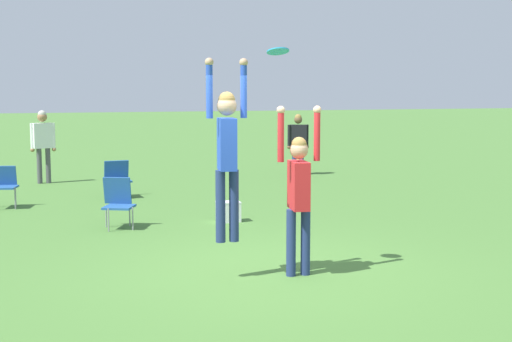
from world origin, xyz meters
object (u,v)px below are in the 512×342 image
person_spectator_near (43,139)px  cooler_box (228,212)px  person_spectator_far (298,139)px  camping_chair_0 (118,200)px  person_defending (299,186)px  camping_chair_2 (5,183)px  frisbee (278,51)px  person_jumping (227,145)px  camping_chair_1 (117,177)px

person_spectator_near → cooler_box: bearing=-78.2°
person_spectator_far → camping_chair_0: bearing=-109.8°
camping_chair_0 → person_spectator_near: bearing=-55.9°
person_defending → camping_chair_2: 7.50m
camping_chair_2 → person_spectator_far: (7.35, 3.19, 0.49)m
frisbee → person_spectator_far: size_ratio=0.17×
frisbee → camping_chair_0: bearing=113.1°
person_jumping → camping_chair_0: bearing=21.3°
person_jumping → camping_chair_1: (-0.56, 7.07, -1.22)m
person_defending → person_spectator_near: 10.39m
person_defending → frisbee: frisbee is taller
person_defending → person_spectator_far: 10.33m
person_defending → frisbee: size_ratio=7.66×
person_spectator_far → person_jumping: bearing=-92.3°
person_defending → camping_chair_2: (-3.72, 6.48, -0.64)m
cooler_box → camping_chair_0: bearing=178.8°
camping_chair_1 → cooler_box: (1.55, -3.45, -0.27)m
camping_chair_2 → cooler_box: (3.81, -2.74, -0.31)m
cooler_box → frisbee: bearing=-95.3°
frisbee → person_spectator_far: 10.47m
camping_chair_0 → person_spectator_near: person_spectator_near is taller
person_defending → camping_chair_2: size_ratio=2.61×
person_jumping → frisbee: bearing=-83.6°
person_defending → camping_chair_2: person_defending is taller
person_jumping → frisbee: (0.65, -0.01, 1.13)m
person_spectator_near → cooler_box: person_spectator_near is taller
person_defending → frisbee: (-0.24, 0.10, 1.66)m
person_defending → person_spectator_far: person_defending is taller
camping_chair_1 → camping_chair_2: 2.37m
person_spectator_near → camping_chair_2: bearing=-116.7°
camping_chair_2 → person_spectator_near: size_ratio=0.45×
person_jumping → cooler_box: size_ratio=5.56×
person_spectator_near → camping_chair_1: bearing=-76.1°
frisbee → camping_chair_2: (-3.47, 6.37, -2.30)m
person_defending → cooler_box: person_defending is taller
person_defending → camping_chair_2: bearing=-142.9°
frisbee → camping_chair_0: size_ratio=0.33×
camping_chair_1 → person_spectator_far: person_spectator_far is taller
person_jumping → camping_chair_0: (-0.92, 3.66, -1.19)m
camping_chair_1 → person_spectator_far: bearing=-159.1°
person_defending → person_spectator_near: person_defending is taller
person_jumping → camping_chair_1: bearing=11.7°
frisbee → camping_chair_2: frisbee is taller
person_jumping → camping_chair_1: 7.20m
frisbee → person_defending: bearing=-23.1°
camping_chair_0 → camping_chair_2: bearing=-31.0°
frisbee → person_spectator_far: (3.87, 9.56, -1.81)m
person_jumping → camping_chair_2: 7.06m
person_jumping → cooler_box: (0.99, 3.62, -1.49)m
person_jumping → camping_chair_2: (-2.83, 6.36, -1.17)m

